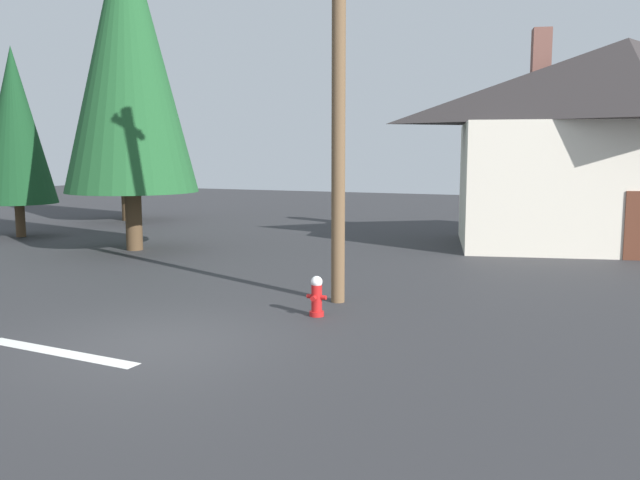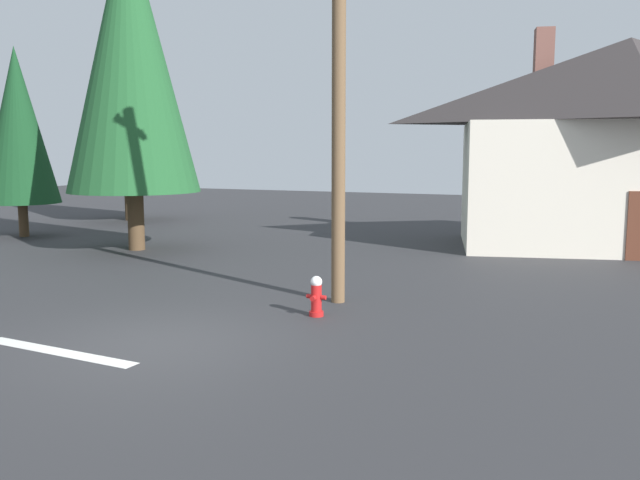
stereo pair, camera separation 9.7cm
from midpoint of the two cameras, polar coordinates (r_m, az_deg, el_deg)
name	(u,v)px [view 1 (the left image)]	position (r m, az deg, el deg)	size (l,w,h in m)	color
ground_plane	(153,345)	(11.48, -14.29, -8.69)	(80.00, 80.00, 0.10)	#2D2D30
lane_stop_bar	(59,352)	(11.36, -21.56, -8.88)	(3.05, 0.30, 0.01)	silver
fire_hydrant	(317,296)	(12.75, -0.51, -4.83)	(0.39, 0.33, 0.78)	red
utility_pole	(339,65)	(13.78, 1.39, 14.70)	(1.60, 0.28, 9.30)	brown
house	(622,141)	(23.71, 24.27, 7.72)	(11.79, 8.04, 7.20)	silver
pine_tree_tall_left	(15,126)	(26.89, -24.67, 8.85)	(2.75, 2.75, 6.88)	#4C3823
pine_tree_mid_left	(128,55)	(22.16, -16.19, 14.87)	(4.12, 4.12, 10.29)	#4C3823
pine_tree_short_left	(123,77)	(31.85, -16.53, 13.15)	(4.35, 4.35, 10.88)	#4C3823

